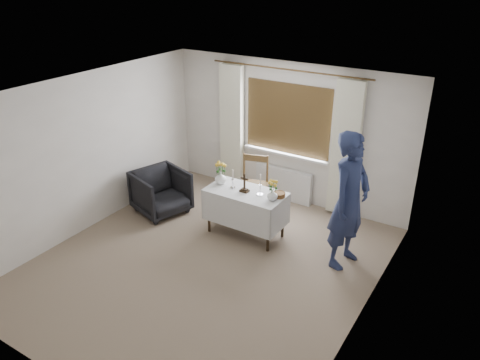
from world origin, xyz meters
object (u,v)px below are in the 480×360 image
Objects in this scene: person at (349,201)px; flower_vase_left at (221,178)px; flower_vase_right at (272,195)px; altar_table at (246,213)px; wooden_chair at (253,187)px; armchair at (161,192)px; wooden_cross at (244,183)px.

person reaches higher than flower_vase_left.
flower_vase_right is at bearing -4.05° from flower_vase_left.
flower_vase_right is (-1.12, -0.13, -0.15)m from person.
person is at bearing 1.72° from flower_vase_left.
flower_vase_left reaches higher than altar_table.
wooden_chair is at bearing 111.14° from altar_table.
flower_vase_right is at bearing -59.90° from wooden_chair.
person reaches higher than wooden_chair.
armchair is 4.99× the size of flower_vase_right.
person is (1.60, 0.10, 0.62)m from altar_table.
wooden_cross is (0.23, -0.65, 0.40)m from wooden_chair.
wooden_cross is (1.60, 0.12, 0.53)m from armchair.
altar_table is 0.67m from flower_vase_right.
wooden_cross reaches higher than flower_vase_right.
armchair is 3.29m from person.
person is at bearing -33.45° from wooden_chair.
flower_vase_left is at bearing 175.95° from flower_vase_right.
wooden_cross reaches higher than armchair.
wooden_chair is at bearing 137.42° from flower_vase_right.
flower_vase_right is (2.10, 0.11, 0.46)m from armchair.
altar_table is 6.31× the size of flower_vase_left.
flower_vase_right is at bearing -69.55° from armchair.
flower_vase_left is at bearing 175.42° from altar_table.
wooden_cross is 0.50m from flower_vase_right.
altar_table is at bearing 103.83° from person.
flower_vase_right is (0.49, -0.02, -0.06)m from wooden_cross.
armchair is at bearing -175.11° from altar_table.
wooden_chair is at bearing 109.99° from wooden_cross.
person is 6.71× the size of wooden_cross.
wooden_chair is 5.24× the size of flower_vase_left.
wooden_chair is 1.04m from flower_vase_right.
flower_vase_left is (-2.09, -0.06, -0.14)m from person.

